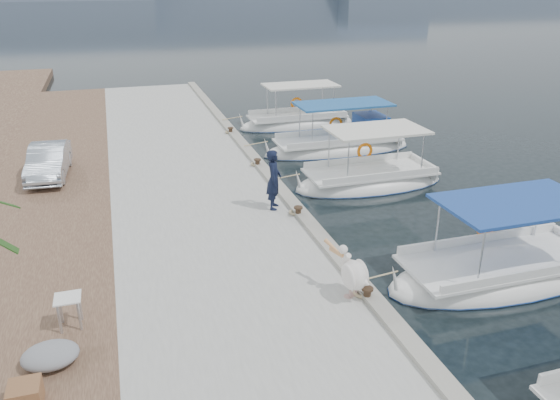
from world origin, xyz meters
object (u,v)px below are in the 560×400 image
(pelican, at_px, (353,273))
(parked_car, at_px, (48,161))
(fishing_caique_c, at_px, (369,182))
(fishing_caique_e, at_px, (297,124))
(fisherman, at_px, (274,180))
(fishing_caique_d, at_px, (340,147))
(fishing_caique_b, at_px, (500,274))

(pelican, relative_size, parked_car, 0.42)
(fishing_caique_c, height_order, parked_car, fishing_caique_c)
(fishing_caique_c, relative_size, fishing_caique_e, 0.95)
(fishing_caique_e, distance_m, parked_car, 13.36)
(fishing_caique_e, bearing_deg, pelican, -104.50)
(fishing_caique_e, distance_m, fisherman, 12.37)
(fisherman, relative_size, parked_car, 0.54)
(fisherman, bearing_deg, parked_car, 75.19)
(fishing_caique_d, xyz_separation_m, fishing_caique_e, (-0.47, 4.78, -0.07))
(pelican, bearing_deg, fishing_caique_b, 4.13)
(fishing_caique_e, bearing_deg, fishing_caique_c, -91.02)
(fishing_caique_b, relative_size, fisherman, 3.35)
(fishing_caique_e, height_order, pelican, fishing_caique_e)
(fishing_caique_b, relative_size, pelican, 4.33)
(fishing_caique_d, relative_size, parked_car, 1.94)
(fishing_caique_b, bearing_deg, pelican, -175.87)
(fishing_caique_c, bearing_deg, fishing_caique_e, 88.98)
(fishing_caique_e, xyz_separation_m, pelican, (-4.39, -16.97, 0.99))
(fishing_caique_b, xyz_separation_m, fishing_caique_e, (-0.11, 16.65, 0.00))
(fishing_caique_b, height_order, fisherman, fisherman)
(pelican, bearing_deg, fisherman, 92.85)
(fishing_caique_b, distance_m, fisherman, 7.25)
(fishing_caique_d, relative_size, fishing_caique_e, 1.11)
(fishing_caique_b, height_order, pelican, fishing_caique_b)
(fishing_caique_c, xyz_separation_m, fishing_caique_e, (0.16, 9.20, 0.00))
(fishing_caique_d, relative_size, fisherman, 3.60)
(fishing_caique_b, bearing_deg, parked_car, 138.48)
(pelican, distance_m, fisherman, 5.62)
(fisherman, bearing_deg, fishing_caique_b, -116.05)
(fishing_caique_b, height_order, parked_car, fishing_caique_b)
(fishing_caique_b, xyz_separation_m, fisherman, (-4.78, 5.27, 1.36))
(fishing_caique_d, distance_m, fisherman, 8.46)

